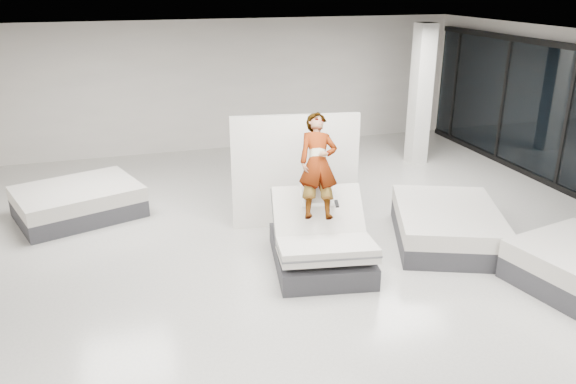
# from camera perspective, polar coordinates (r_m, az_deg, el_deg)

# --- Properties ---
(room) EXTENTS (14.00, 14.04, 3.20)m
(room) POSITION_cam_1_polar(r_m,az_deg,el_deg) (7.78, 3.92, 2.03)
(room) COLOR beige
(room) RESTS_ON ground
(hero_bed) EXTENTS (1.67, 2.04, 1.20)m
(hero_bed) POSITION_cam_1_polar(r_m,az_deg,el_deg) (8.52, 3.36, -5.30)
(hero_bed) COLOR #323236
(hero_bed) RESTS_ON floor
(person) EXTENTS (0.86, 1.66, 1.28)m
(person) POSITION_cam_1_polar(r_m,az_deg,el_deg) (8.48, 3.07, 0.84)
(person) COLOR slate
(person) RESTS_ON hero_bed
(remote) EXTENTS (0.07, 0.15, 0.08)m
(remote) POSITION_cam_1_polar(r_m,az_deg,el_deg) (8.28, 4.97, -1.19)
(remote) COLOR black
(remote) RESTS_ON person
(divider_panel) EXTENTS (2.18, 0.44, 1.99)m
(divider_panel) POSITION_cam_1_polar(r_m,az_deg,el_deg) (9.65, 0.75, 2.09)
(divider_panel) COLOR white
(divider_panel) RESTS_ON floor
(flat_bed_right_far) EXTENTS (2.29, 2.59, 0.59)m
(flat_bed_right_far) POSITION_cam_1_polar(r_m,az_deg,el_deg) (9.64, 15.83, -3.26)
(flat_bed_right_far) COLOR #323236
(flat_bed_right_far) RESTS_ON floor
(flat_bed_left_far) EXTENTS (2.47, 2.15, 0.57)m
(flat_bed_left_far) POSITION_cam_1_polar(r_m,az_deg,el_deg) (10.95, -20.52, -0.92)
(flat_bed_left_far) COLOR #323236
(flat_bed_left_far) RESTS_ON floor
(column) EXTENTS (0.40, 0.40, 3.20)m
(column) POSITION_cam_1_polar(r_m,az_deg,el_deg) (13.41, 13.31, 9.57)
(column) COLOR silver
(column) RESTS_ON floor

